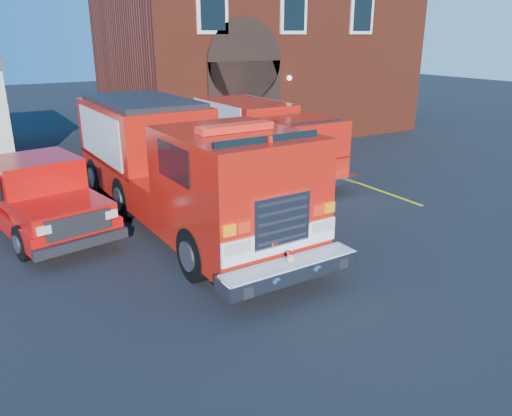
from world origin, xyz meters
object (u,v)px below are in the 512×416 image
fire_engine (178,164)px  secondary_truck (259,135)px  fire_station (255,51)px  pickup_truck (34,194)px

fire_engine → secondary_truck: fire_engine is taller
fire_station → pickup_truck: size_ratio=2.33×
fire_station → pickup_truck: (-13.11, -10.25, -3.29)m
fire_engine → pickup_truck: size_ratio=1.64×
fire_engine → secondary_truck: 6.08m
fire_engine → secondary_truck: bearing=36.8°
pickup_truck → secondary_truck: size_ratio=0.81×
fire_station → fire_engine: size_ratio=1.43×
fire_station → pickup_truck: 16.96m
pickup_truck → fire_station: bearing=38.0°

